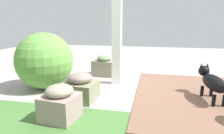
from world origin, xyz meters
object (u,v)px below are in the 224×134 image
at_px(terracotta_pot_broad, 43,63).
at_px(dog, 212,82).
at_px(porch_pillar, 117,16).
at_px(round_shrub, 45,61).
at_px(terracotta_pot_spiky, 61,56).
at_px(stone_planter_mid, 80,87).
at_px(stone_planter_nearest, 104,66).
at_px(stone_planter_far, 60,103).

height_order(terracotta_pot_broad, dog, dog).
relative_size(porch_pillar, dog, 3.37).
relative_size(round_shrub, terracotta_pot_spiky, 1.35).
bearing_deg(terracotta_pot_broad, stone_planter_mid, 138.99).
distance_m(porch_pillar, dog, 1.81).
xyz_separation_m(round_shrub, dog, (-2.61, 0.02, -0.19)).
distance_m(terracotta_pot_broad, dog, 3.17).
distance_m(round_shrub, dog, 2.62).
bearing_deg(round_shrub, terracotta_pot_spiky, -74.46).
bearing_deg(stone_planter_nearest, stone_planter_far, 89.50).
bearing_deg(terracotta_pot_spiky, stone_planter_mid, 124.02).
bearing_deg(stone_planter_mid, terracotta_pot_broad, -41.01).
xyz_separation_m(porch_pillar, round_shrub, (1.14, 0.49, -0.74)).
bearing_deg(porch_pillar, stone_planter_mid, 66.81).
xyz_separation_m(porch_pillar, stone_planter_nearest, (0.36, -0.50, -1.01)).
bearing_deg(round_shrub, stone_planter_nearest, -128.11).
xyz_separation_m(terracotta_pot_spiky, dog, (-2.97, 1.32, -0.05)).
xyz_separation_m(porch_pillar, stone_planter_far, (0.38, 1.46, -1.02)).
distance_m(stone_planter_nearest, round_shrub, 1.29).
relative_size(porch_pillar, stone_planter_far, 5.76).
distance_m(round_shrub, terracotta_pot_spiky, 1.36).
height_order(stone_planter_mid, round_shrub, round_shrub).
bearing_deg(dog, stone_planter_mid, 10.89).
relative_size(stone_planter_nearest, terracotta_pot_spiky, 0.72).
relative_size(porch_pillar, round_shrub, 2.56).
relative_size(terracotta_pot_broad, dog, 0.61).
height_order(stone_planter_far, terracotta_pot_broad, terracotta_pot_broad).
xyz_separation_m(round_shrub, terracotta_pot_broad, (0.47, -0.71, -0.21)).
bearing_deg(round_shrub, porch_pillar, -156.82).
relative_size(stone_planter_nearest, terracotta_pot_broad, 1.14).
height_order(stone_planter_mid, terracotta_pot_broad, terracotta_pot_broad).
xyz_separation_m(stone_planter_mid, dog, (-1.84, -0.35, 0.10)).
bearing_deg(stone_planter_far, stone_planter_mid, -91.05).
bearing_deg(stone_planter_far, round_shrub, -52.03).
relative_size(stone_planter_far, terracotta_pot_spiky, 0.60).
relative_size(round_shrub, dog, 1.32).
bearing_deg(terracotta_pot_spiky, dog, 155.99).
bearing_deg(stone_planter_far, terracotta_pot_spiky, -63.76).
relative_size(terracotta_pot_spiky, dog, 0.98).
bearing_deg(dog, round_shrub, -0.47).
relative_size(stone_planter_far, terracotta_pot_broad, 0.96).
height_order(stone_planter_nearest, terracotta_pot_broad, stone_planter_nearest).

